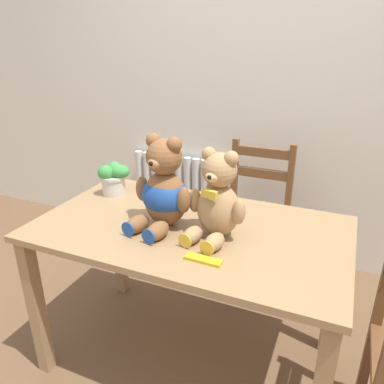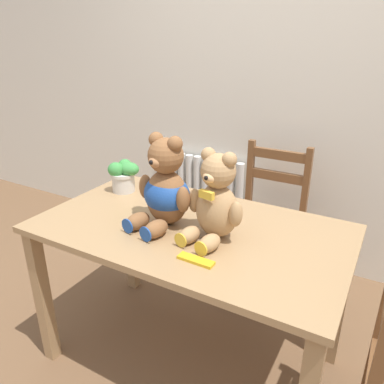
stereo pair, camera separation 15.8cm
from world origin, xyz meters
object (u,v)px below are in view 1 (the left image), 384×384
at_px(wooden_chair_behind, 254,217).
at_px(teddy_bear_left, 164,191).
at_px(potted_plant, 114,178).
at_px(chocolate_bar, 203,260).
at_px(teddy_bear_right, 217,200).

relative_size(wooden_chair_behind, teddy_bear_left, 2.29).
height_order(potted_plant, chocolate_bar, potted_plant).
bearing_deg(teddy_bear_left, chocolate_bar, 152.81).
bearing_deg(wooden_chair_behind, potted_plant, 46.43).
bearing_deg(chocolate_bar, teddy_bear_left, 142.16).
bearing_deg(teddy_bear_left, wooden_chair_behind, -93.07).
bearing_deg(potted_plant, chocolate_bar, -31.71).
distance_m(wooden_chair_behind, chocolate_bar, 1.12).
bearing_deg(potted_plant, teddy_bear_right, -17.98).
xyz_separation_m(wooden_chair_behind, potted_plant, (-0.62, -0.65, 0.41)).
relative_size(wooden_chair_behind, chocolate_bar, 6.43).
height_order(teddy_bear_left, chocolate_bar, teddy_bear_left).
xyz_separation_m(teddy_bear_left, potted_plant, (-0.41, 0.21, -0.07)).
bearing_deg(chocolate_bar, wooden_chair_behind, 93.28).
relative_size(wooden_chair_behind, potted_plant, 5.54).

